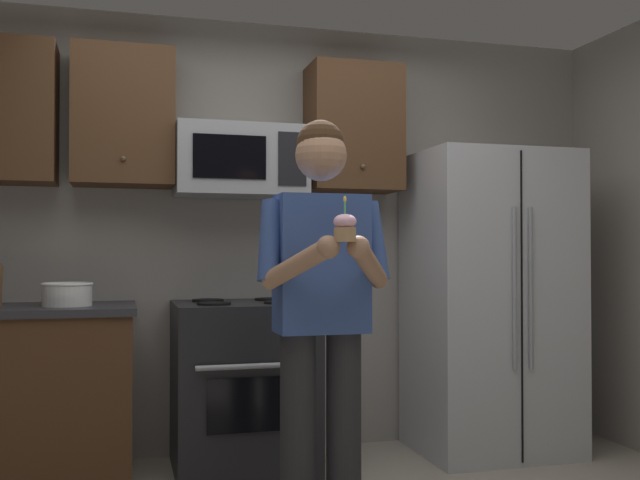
# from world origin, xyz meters

# --- Properties ---
(wall_back) EXTENTS (4.40, 0.10, 2.60)m
(wall_back) POSITION_xyz_m (0.00, 1.75, 1.30)
(wall_back) COLOR gray
(wall_back) RESTS_ON ground
(oven_range) EXTENTS (0.76, 0.70, 0.93)m
(oven_range) POSITION_xyz_m (-0.15, 1.36, 0.46)
(oven_range) COLOR black
(oven_range) RESTS_ON ground
(microwave) EXTENTS (0.74, 0.41, 0.40)m
(microwave) POSITION_xyz_m (-0.15, 1.48, 1.72)
(microwave) COLOR #9EA0A5
(refrigerator) EXTENTS (0.90, 0.75, 1.80)m
(refrigerator) POSITION_xyz_m (1.35, 1.32, 0.90)
(refrigerator) COLOR #B7BABF
(refrigerator) RESTS_ON ground
(cabinet_row_upper) EXTENTS (2.78, 0.36, 0.76)m
(cabinet_row_upper) POSITION_xyz_m (-0.72, 1.53, 1.95)
(cabinet_row_upper) COLOR #4C301C
(bowl_large_white) EXTENTS (0.26, 0.26, 0.12)m
(bowl_large_white) POSITION_xyz_m (-1.08, 1.33, 0.98)
(bowl_large_white) COLOR white
(bowl_large_white) RESTS_ON counter_left
(person) EXTENTS (0.60, 0.48, 1.76)m
(person) POSITION_xyz_m (0.01, 0.30, 1.00)
(person) COLOR #262628
(person) RESTS_ON ground
(cupcake) EXTENTS (0.09, 0.09, 0.17)m
(cupcake) POSITION_xyz_m (0.01, -0.03, 1.29)
(cupcake) COLOR #A87F56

